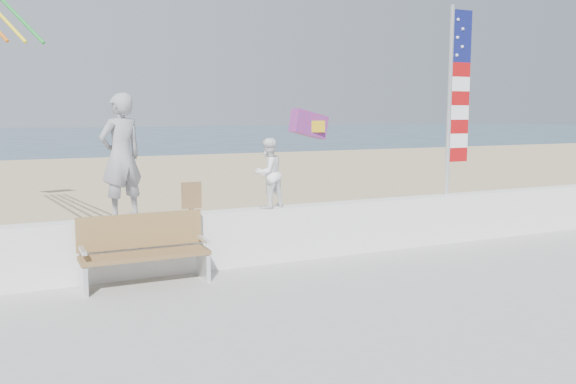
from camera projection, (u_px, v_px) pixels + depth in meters
name	position (u px, v px, depth m)	size (l,w,h in m)	color
ground	(331.00, 306.00, 8.35)	(220.00, 220.00, 0.00)	#2D485B
sand	(167.00, 209.00, 16.41)	(90.00, 40.00, 0.08)	tan
seawall	(272.00, 234.00, 10.06)	(30.00, 0.35, 0.90)	white
adult	(121.00, 156.00, 8.86)	(0.67, 0.44, 1.83)	gray
child	(268.00, 173.00, 9.90)	(0.55, 0.43, 1.14)	white
bench	(144.00, 249.00, 8.71)	(1.80, 0.57, 1.00)	olive
flag	(455.00, 93.00, 11.34)	(0.50, 0.08, 3.50)	white
parafoil_kite	(310.00, 124.00, 12.74)	(0.98, 0.49, 0.65)	red
sign	(192.00, 219.00, 9.69)	(0.32, 0.07, 1.46)	olive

